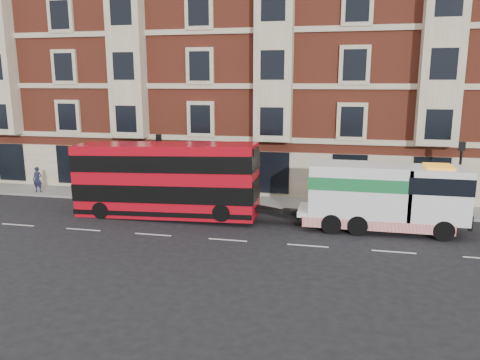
{
  "coord_description": "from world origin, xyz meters",
  "views": [
    {
      "loc": [
        5.28,
        -21.74,
        7.84
      ],
      "look_at": [
        -0.22,
        4.0,
        2.25
      ],
      "focal_mm": 35.0,
      "sensor_mm": 36.0,
      "label": 1
    }
  ],
  "objects": [
    {
      "name": "double_decker_bus",
      "position": [
        -4.48,
        3.23,
        2.29
      ],
      "size": [
        10.67,
        2.45,
        4.32
      ],
      "color": "#B30916",
      "rests_on": "ground"
    },
    {
      "name": "sidewalk",
      "position": [
        0.0,
        7.5,
        0.07
      ],
      "size": [
        90.0,
        3.0,
        0.15
      ],
      "primitive_type": "cube",
      "color": "slate",
      "rests_on": "ground"
    },
    {
      "name": "tow_truck",
      "position": [
        7.58,
        3.23,
        1.89
      ],
      "size": [
        8.54,
        2.53,
        3.56
      ],
      "color": "silver",
      "rests_on": "ground"
    },
    {
      "name": "victorian_terrace",
      "position": [
        0.5,
        15.0,
        10.07
      ],
      "size": [
        45.0,
        12.0,
        20.4
      ],
      "color": "brown",
      "rests_on": "ground"
    },
    {
      "name": "lamp_post_east",
      "position": [
        12.0,
        6.2,
        2.68
      ],
      "size": [
        0.35,
        0.15,
        4.35
      ],
      "color": "black",
      "rests_on": "sidewalk"
    },
    {
      "name": "lamp_post_west",
      "position": [
        -6.0,
        6.2,
        2.68
      ],
      "size": [
        0.35,
        0.15,
        4.35
      ],
      "color": "black",
      "rests_on": "sidewalk"
    },
    {
      "name": "pedestrian",
      "position": [
        -15.39,
        6.72,
        1.04
      ],
      "size": [
        0.69,
        0.48,
        1.78
      ],
      "primitive_type": "imported",
      "rotation": [
        0.0,
        0.0,
        0.09
      ],
      "color": "#1A1B35",
      "rests_on": "sidewalk"
    },
    {
      "name": "ground",
      "position": [
        0.0,
        0.0,
        0.0
      ],
      "size": [
        120.0,
        120.0,
        0.0
      ],
      "primitive_type": "plane",
      "color": "black",
      "rests_on": "ground"
    }
  ]
}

